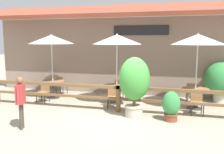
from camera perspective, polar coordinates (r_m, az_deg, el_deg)
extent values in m
plane|color=#9E937F|center=(8.15, -0.32, -9.96)|extent=(60.00, 60.00, 0.00)
cube|color=gray|center=(11.86, 5.04, 4.71)|extent=(14.00, 0.40, 3.60)
cube|color=brown|center=(11.36, 4.68, 15.03)|extent=(14.28, 1.48, 0.70)
cube|color=black|center=(11.56, 6.58, 10.54)|extent=(2.51, 0.04, 0.43)
cube|color=brown|center=(8.91, 1.45, -2.41)|extent=(10.40, 0.14, 0.11)
cube|color=brown|center=(9.00, 1.44, -5.03)|extent=(10.40, 0.10, 0.09)
cube|color=brown|center=(9.00, 1.44, -5.03)|extent=(0.14, 0.14, 0.95)
cylinder|color=#B7B2A8|center=(11.31, -13.47, 1.43)|extent=(0.06, 0.06, 2.46)
cone|color=silver|center=(11.22, -13.71, 8.36)|extent=(1.96, 1.96, 0.38)
sphere|color=#B2ADA3|center=(11.23, -13.74, 9.32)|extent=(0.07, 0.07, 0.07)
cylinder|color=olive|center=(11.37, -13.38, -1.02)|extent=(1.02, 1.02, 0.05)
cylinder|color=#333333|center=(11.44, -13.31, -2.91)|extent=(0.07, 0.07, 0.72)
cylinder|color=#333333|center=(11.51, -13.25, -4.59)|extent=(0.56, 0.56, 0.03)
cube|color=olive|center=(10.72, -15.53, -3.39)|extent=(0.43, 0.43, 0.05)
cube|color=olive|center=(10.84, -15.06, -2.03)|extent=(0.40, 0.04, 0.40)
cylinder|color=#2D2D2D|center=(10.71, -16.88, -4.70)|extent=(0.04, 0.04, 0.40)
cylinder|color=#2D2D2D|center=(10.52, -15.13, -4.87)|extent=(0.04, 0.04, 0.40)
cylinder|color=#2D2D2D|center=(11.03, -15.82, -4.28)|extent=(0.04, 0.04, 0.40)
cylinder|color=#2D2D2D|center=(10.83, -14.10, -4.44)|extent=(0.04, 0.04, 0.40)
cube|color=olive|center=(12.16, -11.47, -1.85)|extent=(0.46, 0.46, 0.05)
cube|color=olive|center=(11.97, -11.98, -0.95)|extent=(0.40, 0.07, 0.40)
cylinder|color=#2D2D2D|center=(12.27, -10.21, -2.80)|extent=(0.04, 0.04, 0.40)
cylinder|color=#2D2D2D|center=(12.46, -11.72, -2.67)|extent=(0.04, 0.04, 0.40)
cylinder|color=#2D2D2D|center=(11.95, -11.14, -3.13)|extent=(0.04, 0.04, 0.40)
cylinder|color=#2D2D2D|center=(12.15, -12.67, -2.99)|extent=(0.04, 0.04, 0.40)
cylinder|color=#B7B2A8|center=(10.05, 1.11, 0.80)|extent=(0.06, 0.06, 2.46)
cone|color=silver|center=(9.96, 1.13, 8.60)|extent=(1.96, 1.96, 0.38)
sphere|color=#B2ADA3|center=(9.96, 1.13, 9.69)|extent=(0.07, 0.07, 0.07)
cylinder|color=olive|center=(10.13, 1.10, -1.94)|extent=(1.02, 1.02, 0.05)
cylinder|color=#333333|center=(10.21, 1.09, -4.06)|extent=(0.07, 0.07, 0.72)
cylinder|color=#333333|center=(10.29, 1.09, -5.93)|extent=(0.56, 0.56, 0.03)
cube|color=olive|center=(9.42, 0.21, -4.71)|extent=(0.50, 0.50, 0.05)
cube|color=olive|center=(9.56, 0.25, -3.14)|extent=(0.40, 0.12, 0.40)
cylinder|color=#2D2D2D|center=(9.30, -1.02, -6.33)|extent=(0.04, 0.04, 0.40)
cylinder|color=#2D2D2D|center=(9.28, 1.34, -6.35)|extent=(0.04, 0.04, 0.40)
cylinder|color=#2D2D2D|center=(9.67, -0.88, -5.75)|extent=(0.04, 0.04, 0.40)
cylinder|color=#2D2D2D|center=(9.65, 1.38, -5.77)|extent=(0.04, 0.04, 0.40)
cube|color=olive|center=(10.97, 1.90, -2.81)|extent=(0.46, 0.46, 0.05)
cube|color=olive|center=(10.75, 1.59, -1.83)|extent=(0.40, 0.07, 0.40)
cylinder|color=#2D2D2D|center=(11.14, 3.13, -3.84)|extent=(0.04, 0.04, 0.40)
cylinder|color=#2D2D2D|center=(11.25, 1.27, -3.70)|extent=(0.04, 0.04, 0.40)
cylinder|color=#2D2D2D|center=(10.78, 2.54, -4.24)|extent=(0.04, 0.04, 0.40)
cylinder|color=#2D2D2D|center=(10.90, 0.63, -4.10)|extent=(0.04, 0.04, 0.40)
cylinder|color=#B7B2A8|center=(9.77, 18.67, 0.12)|extent=(0.06, 0.06, 2.46)
cone|color=silver|center=(9.68, 19.06, 8.14)|extent=(1.96, 1.96, 0.38)
sphere|color=#B2ADA3|center=(9.68, 19.12, 9.26)|extent=(0.07, 0.07, 0.07)
cylinder|color=olive|center=(9.85, 18.54, -2.69)|extent=(1.02, 1.02, 0.05)
cylinder|color=#333333|center=(9.93, 18.43, -4.86)|extent=(0.07, 0.07, 0.72)
cylinder|color=#333333|center=(10.02, 18.34, -6.78)|extent=(0.56, 0.56, 0.03)
cube|color=olive|center=(9.11, 18.86, -5.64)|extent=(0.45, 0.45, 0.05)
cube|color=olive|center=(9.24, 18.76, -4.00)|extent=(0.40, 0.07, 0.40)
cylinder|color=#2D2D2D|center=(8.96, 17.76, -7.32)|extent=(0.04, 0.04, 0.40)
cylinder|color=#2D2D2D|center=(9.02, 20.17, -7.34)|extent=(0.04, 0.04, 0.40)
cylinder|color=#2D2D2D|center=(9.32, 17.46, -6.69)|extent=(0.04, 0.04, 0.40)
cylinder|color=#2D2D2D|center=(9.38, 19.78, -6.71)|extent=(0.04, 0.04, 0.40)
cube|color=olive|center=(10.73, 17.83, -3.49)|extent=(0.49, 0.49, 0.05)
cube|color=olive|center=(10.50, 17.74, -2.49)|extent=(0.40, 0.11, 0.40)
cylinder|color=#2D2D2D|center=(10.93, 18.91, -4.53)|extent=(0.04, 0.04, 0.40)
cylinder|color=#2D2D2D|center=(10.98, 16.94, -4.38)|extent=(0.04, 0.04, 0.40)
cylinder|color=#2D2D2D|center=(10.57, 18.65, -4.96)|extent=(0.04, 0.04, 0.40)
cylinder|color=#2D2D2D|center=(10.62, 16.61, -4.80)|extent=(0.04, 0.04, 0.40)
cylinder|color=brown|center=(8.32, 13.28, -8.95)|extent=(0.41, 0.41, 0.24)
cylinder|color=brown|center=(8.29, 13.30, -8.30)|extent=(0.44, 0.44, 0.04)
ellipsoid|color=#338442|center=(8.19, 13.39, -5.91)|extent=(0.56, 0.51, 0.79)
cylinder|color=#B7AD99|center=(8.55, 5.04, -7.79)|extent=(0.58, 0.58, 0.38)
cylinder|color=#B7AD99|center=(8.50, 5.06, -6.71)|extent=(0.63, 0.63, 0.04)
cylinder|color=brown|center=(8.44, 5.08, -5.16)|extent=(0.10, 0.10, 0.43)
ellipsoid|color=#3D8E38|center=(8.30, 5.14, -0.44)|extent=(1.03, 0.93, 1.45)
cylinder|color=#B7AD99|center=(11.39, 23.27, -4.35)|extent=(0.49, 0.49, 0.36)
cylinder|color=#B7AD99|center=(11.36, 23.31, -3.56)|extent=(0.53, 0.53, 0.04)
ellipsoid|color=#338442|center=(11.25, 23.50, -0.47)|extent=(1.27, 1.14, 1.41)
cylinder|color=#42382D|center=(7.72, -20.11, -8.54)|extent=(0.09, 0.09, 0.78)
cylinder|color=#42382D|center=(7.86, -19.81, -8.22)|extent=(0.09, 0.09, 0.78)
cube|color=#B23333|center=(7.63, -20.21, -3.60)|extent=(0.32, 0.46, 0.55)
cylinder|color=#B23333|center=(7.41, -20.72, -3.99)|extent=(0.07, 0.07, 0.52)
cylinder|color=#B23333|center=(7.86, -19.74, -3.24)|extent=(0.07, 0.07, 0.52)
sphere|color=brown|center=(7.56, -20.37, -0.71)|extent=(0.21, 0.21, 0.21)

